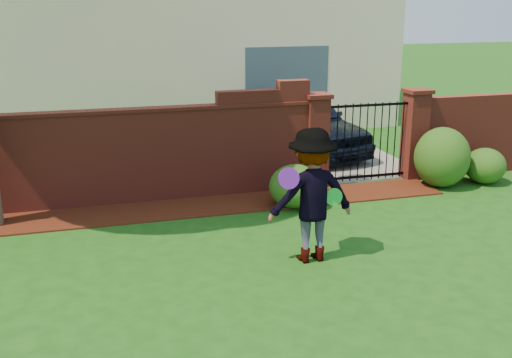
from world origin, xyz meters
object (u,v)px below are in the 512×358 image
object	(u,v)px
man	(312,196)
frisbee_green	(334,197)
car	(307,124)
frisbee_purple	(289,178)

from	to	relation	value
man	frisbee_green	bearing A→B (deg)	154.64
car	man	xyz separation A→B (m)	(-2.21, -6.02, 0.23)
man	car	bearing A→B (deg)	-111.01
car	frisbee_green	xyz separation A→B (m)	(-1.93, -6.15, 0.24)
man	frisbee_purple	xyz separation A→B (m)	(-0.42, -0.18, 0.35)
car	man	size ratio (longest dim) A/B	2.22
frisbee_purple	frisbee_green	xyz separation A→B (m)	(0.69, 0.06, -0.34)
car	man	distance (m)	6.42
frisbee_purple	frisbee_green	bearing A→B (deg)	4.66
man	frisbee_green	size ratio (longest dim) A/B	7.75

